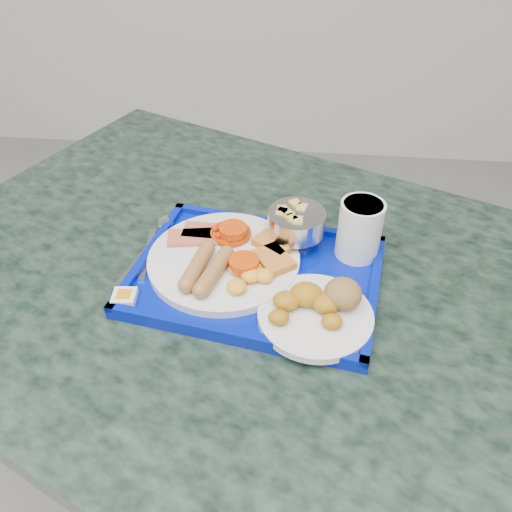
{
  "coord_description": "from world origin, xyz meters",
  "views": [
    {
      "loc": [
        0.33,
        0.35,
        1.41
      ],
      "look_at": [
        0.26,
        0.98,
        0.88
      ],
      "focal_mm": 35.0,
      "sensor_mm": 36.0,
      "label": 1
    }
  ],
  "objects": [
    {
      "name": "main_plate",
      "position": [
        0.21,
        1.0,
        0.85
      ],
      "size": [
        0.27,
        0.27,
        0.04
      ],
      "rotation": [
        0.0,
        0.0,
        -0.33
      ],
      "color": "silver",
      "rests_on": "tray"
    },
    {
      "name": "fruit_bowl",
      "position": [
        0.32,
        1.08,
        0.89
      ],
      "size": [
        0.1,
        0.1,
        0.07
      ],
      "color": "#BDBDC0",
      "rests_on": "tray"
    },
    {
      "name": "tray",
      "position": [
        0.26,
        0.98,
        0.84
      ],
      "size": [
        0.46,
        0.37,
        0.02
      ],
      "rotation": [
        0.0,
        0.0,
        -0.17
      ],
      "color": "#03159C",
      "rests_on": "table"
    },
    {
      "name": "bread_plate",
      "position": [
        0.37,
        0.9,
        0.86
      ],
      "size": [
        0.18,
        0.18,
        0.06
      ],
      "rotation": [
        0.0,
        0.0,
        0.21
      ],
      "color": "silver",
      "rests_on": "tray"
    },
    {
      "name": "spoon",
      "position": [
        0.07,
        1.08,
        0.85
      ],
      "size": [
        0.04,
        0.19,
        0.01
      ],
      "rotation": [
        0.0,
        0.0,
        0.12
      ],
      "color": "#BDBDC0",
      "rests_on": "tray"
    },
    {
      "name": "table",
      "position": [
        0.28,
        0.98,
        0.61
      ],
      "size": [
        1.57,
        1.34,
        0.83
      ],
      "rotation": [
        0.0,
        0.0,
        -0.42
      ],
      "color": "slate",
      "rests_on": "floor"
    },
    {
      "name": "jam_packet",
      "position": [
        0.06,
        0.9,
        0.85
      ],
      "size": [
        0.04,
        0.04,
        0.01
      ],
      "rotation": [
        0.0,
        0.0,
        0.09
      ],
      "color": "white",
      "rests_on": "tray"
    },
    {
      "name": "knife",
      "position": [
        0.06,
        1.0,
        0.84
      ],
      "size": [
        0.06,
        0.17,
        0.0
      ],
      "primitive_type": "cube",
      "rotation": [
        0.0,
        0.0,
        -0.25
      ],
      "color": "#BDBDC0",
      "rests_on": "tray"
    },
    {
      "name": "juice_cup",
      "position": [
        0.43,
        1.06,
        0.9
      ],
      "size": [
        0.08,
        0.08,
        0.11
      ],
      "color": "white",
      "rests_on": "tray"
    }
  ]
}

